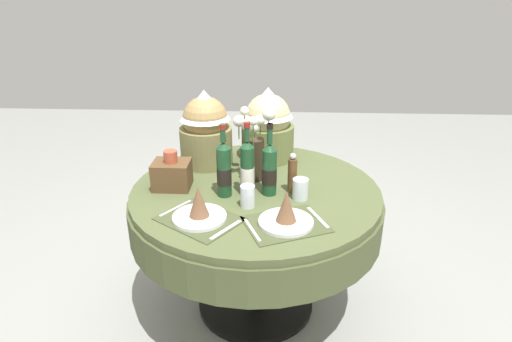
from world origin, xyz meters
The scene contains 14 objects.
ground centered at (0.00, 0.00, 0.00)m, with size 8.00×8.00×0.00m, color gray.
dining_table centered at (0.00, 0.00, 0.60)m, with size 1.29×1.29×0.74m.
place_setting_left centered at (-0.23, -0.33, 0.79)m, with size 0.43×0.41×0.16m.
place_setting_right centered at (0.15, -0.36, 0.79)m, with size 0.41×0.37×0.16m.
flower_vase centered at (-0.01, 0.12, 0.93)m, with size 0.22×0.21×0.40m.
wine_bottle_left centered at (-0.04, -0.07, 0.88)m, with size 0.07×0.07×0.37m.
wine_bottle_centre centered at (0.07, -0.06, 0.88)m, with size 0.07×0.07×0.36m.
wine_bottle_right centered at (-0.15, -0.09, 0.88)m, with size 0.07×0.07×0.37m.
tumbler_near_left centered at (-0.03, -0.20, 0.80)m, with size 0.07×0.07×0.11m, color silver.
tumbler_near_right centered at (0.22, -0.11, 0.79)m, with size 0.08×0.08×0.10m, color silver.
pepper_mill centered at (0.18, -0.04, 0.84)m, with size 0.04×0.04×0.21m.
gift_tub_back_left centered at (-0.30, 0.31, 0.97)m, with size 0.30×0.30×0.43m.
gift_tub_back_centre centered at (0.05, 0.41, 0.96)m, with size 0.31×0.31×0.42m.
woven_basket_side_left centered at (-0.42, -0.01, 0.82)m, with size 0.19×0.15×0.20m.
Camera 1 is at (0.10, -2.00, 1.72)m, focal length 30.56 mm.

